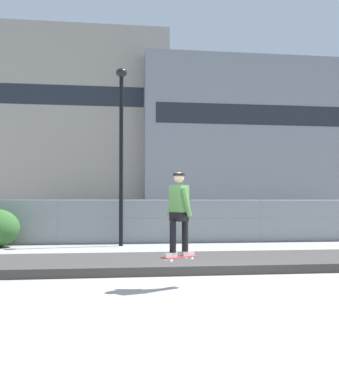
{
  "coord_description": "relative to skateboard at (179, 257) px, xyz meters",
  "views": [
    {
      "loc": [
        -1.75,
        -7.65,
        1.71
      ],
      "look_at": [
        -0.42,
        3.58,
        2.0
      ],
      "focal_mm": 38.53,
      "sensor_mm": 36.0,
      "label": 1
    }
  ],
  "objects": [
    {
      "name": "ground_plane",
      "position": [
        0.59,
        -0.51,
        -0.63
      ],
      "size": [
        120.0,
        120.0,
        0.0
      ],
      "primitive_type": "plane",
      "color": "gray"
    },
    {
      "name": "gravel_berm",
      "position": [
        0.59,
        2.81,
        -0.51
      ],
      "size": [
        15.36,
        2.93,
        0.22
      ],
      "primitive_type": "cube",
      "color": "#3D3A38",
      "rests_on": "ground_plane"
    },
    {
      "name": "skateboard",
      "position": [
        0.0,
        0.0,
        0.0
      ],
      "size": [
        0.79,
        0.57,
        0.07
      ],
      "color": "#B22D2D"
    },
    {
      "name": "skater",
      "position": [
        0.0,
        0.0,
        0.96
      ],
      "size": [
        0.68,
        0.62,
        1.68
      ],
      "color": "#B2ADA8",
      "rests_on": "skateboard"
    },
    {
      "name": "chain_fence",
      "position": [
        0.59,
        9.06,
        0.31
      ],
      "size": [
        25.67,
        0.06,
        1.85
      ],
      "color": "gray",
      "rests_on": "ground_plane"
    },
    {
      "name": "street_lamp",
      "position": [
        -1.15,
        8.25,
        3.76
      ],
      "size": [
        0.44,
        0.44,
        7.08
      ],
      "color": "black",
      "rests_on": "ground_plane"
    },
    {
      "name": "parked_car_near",
      "position": [
        -3.28,
        11.35,
        0.21
      ],
      "size": [
        4.48,
        2.11,
        1.66
      ],
      "color": "navy",
      "rests_on": "ground_plane"
    },
    {
      "name": "parked_car_mid",
      "position": [
        2.22,
        11.39,
        0.21
      ],
      "size": [
        4.56,
        2.27,
        1.66
      ],
      "color": "silver",
      "rests_on": "ground_plane"
    },
    {
      "name": "parked_car_far",
      "position": [
        8.94,
        11.83,
        0.21
      ],
      "size": [
        4.42,
        2.0,
        1.66
      ],
      "color": "maroon",
      "rests_on": "ground_plane"
    },
    {
      "name": "library_building",
      "position": [
        -9.41,
        50.46,
        11.53
      ],
      "size": [
        28.88,
        13.36,
        24.31
      ],
      "color": "gray",
      "rests_on": "ground_plane"
    },
    {
      "name": "office_block",
      "position": [
        17.53,
        47.18,
        9.5
      ],
      "size": [
        31.64,
        12.95,
        20.24
      ],
      "color": "slate",
      "rests_on": "ground_plane"
    }
  ]
}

